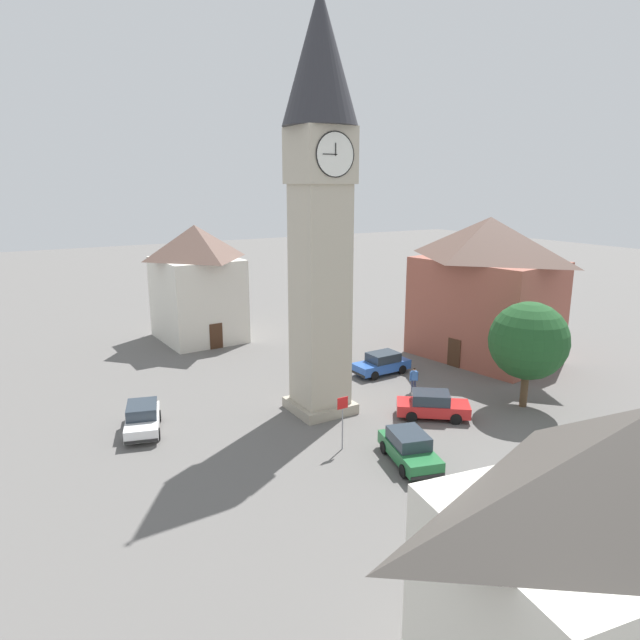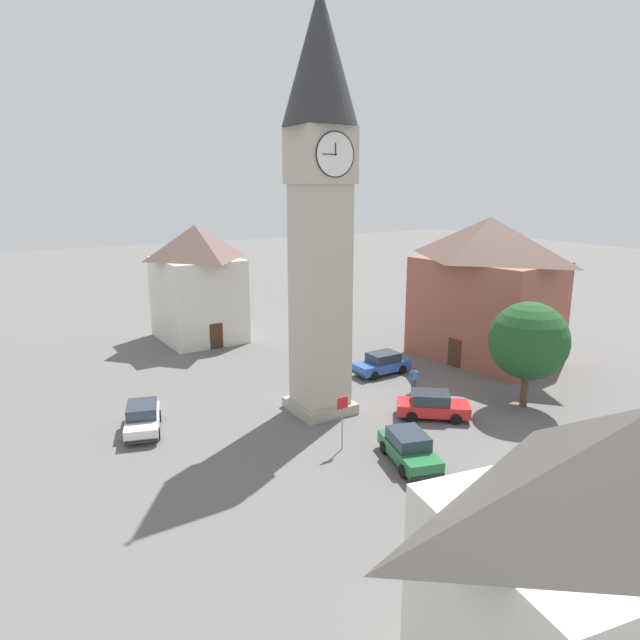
# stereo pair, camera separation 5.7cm
# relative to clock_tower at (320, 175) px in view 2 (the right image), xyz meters

# --- Properties ---
(ground_plane) EXTENTS (200.00, 200.00, 0.00)m
(ground_plane) POSITION_rel_clock_tower_xyz_m (-0.00, -0.00, -13.58)
(ground_plane) COLOR #605E5B
(clock_tower) EXTENTS (4.06, 4.06, 23.15)m
(clock_tower) POSITION_rel_clock_tower_xyz_m (0.00, 0.00, 0.00)
(clock_tower) COLOR #A59C89
(clock_tower) RESTS_ON ground
(car_blue_kerb) EXTENTS (2.75, 4.43, 1.53)m
(car_blue_kerb) POSITION_rel_clock_tower_xyz_m (-0.38, 7.77, -12.82)
(car_blue_kerb) COLOR #236B38
(car_blue_kerb) RESTS_ON ground
(car_silver_kerb) EXTENTS (4.30, 3.85, 1.53)m
(car_silver_kerb) POSITION_rel_clock_tower_xyz_m (-4.98, 4.24, -12.82)
(car_silver_kerb) COLOR red
(car_silver_kerb) RESTS_ON ground
(car_red_corner) EXTENTS (2.77, 4.44, 1.53)m
(car_red_corner) POSITION_rel_clock_tower_xyz_m (9.78, -2.36, -12.82)
(car_red_corner) COLOR white
(car_red_corner) RESTS_ON ground
(car_white_side) EXTENTS (4.17, 1.90, 1.53)m
(car_white_side) POSITION_rel_clock_tower_xyz_m (-7.11, -3.43, -12.82)
(car_white_side) COLOR #2D5BB7
(car_white_side) RESTS_ON ground
(pedestrian) EXTENTS (0.52, 0.35, 1.69)m
(pedestrian) POSITION_rel_clock_tower_xyz_m (-6.71, 0.53, -12.57)
(pedestrian) COLOR #2D3351
(pedestrian) RESTS_ON ground
(tree) EXTENTS (4.63, 4.63, 6.44)m
(tree) POSITION_rel_clock_tower_xyz_m (-10.87, 5.77, -9.47)
(tree) COLOR brown
(tree) RESTS_ON ground
(building_shop_left) EXTENTS (6.85, 7.95, 9.79)m
(building_shop_left) POSITION_rel_clock_tower_xyz_m (0.90, -18.99, -8.58)
(building_shop_left) COLOR silver
(building_shop_left) RESTS_ON ground
(building_terrace_right) EXTENTS (8.81, 11.32, 10.75)m
(building_terrace_right) POSITION_rel_clock_tower_xyz_m (-16.08, -2.58, -8.09)
(building_terrace_right) COLOR #995142
(building_terrace_right) RESTS_ON ground
(road_sign) EXTENTS (0.60, 0.07, 2.80)m
(road_sign) POSITION_rel_clock_tower_xyz_m (1.62, 4.95, -11.68)
(road_sign) COLOR gray
(road_sign) RESTS_ON ground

